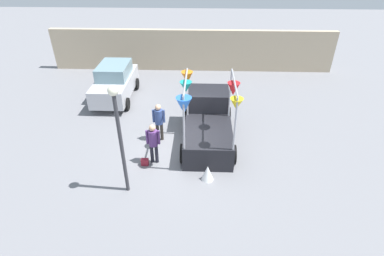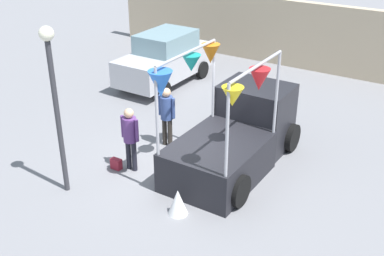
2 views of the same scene
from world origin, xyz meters
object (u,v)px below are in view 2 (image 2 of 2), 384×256
object	(u,v)px
person_customer	(130,133)
street_lamp	(54,89)
folded_kite_bundle_white	(178,202)
person_vendor	(167,111)
parked_car	(165,59)
vendor_truck	(238,132)
handbag	(116,164)

from	to	relation	value
person_customer	street_lamp	bearing A→B (deg)	-114.55
folded_kite_bundle_white	street_lamp	bearing A→B (deg)	-167.12
person_vendor	folded_kite_bundle_white	world-z (taller)	person_vendor
parked_car	person_vendor	bearing A→B (deg)	-53.85
parked_car	person_customer	xyz separation A→B (m)	(2.84, -5.44, 0.07)
vendor_truck	person_vendor	world-z (taller)	vendor_truck
person_customer	handbag	xyz separation A→B (m)	(-0.35, -0.20, -0.88)
parked_car	folded_kite_bundle_white	xyz separation A→B (m)	(4.87, -6.37, -0.64)
vendor_truck	street_lamp	size ratio (longest dim) A/B	1.05
person_customer	folded_kite_bundle_white	distance (m)	2.35
person_customer	street_lamp	distance (m)	2.30
person_customer	street_lamp	xyz separation A→B (m)	(-0.71, -1.55, 1.54)
vendor_truck	street_lamp	bearing A→B (deg)	-129.44
vendor_truck	parked_car	distance (m)	6.10
person_vendor	street_lamp	size ratio (longest dim) A/B	0.43
person_vendor	handbag	bearing A→B (deg)	-101.58
folded_kite_bundle_white	person_vendor	bearing A→B (deg)	129.28
parked_car	person_customer	world-z (taller)	parked_car
folded_kite_bundle_white	parked_car	bearing A→B (deg)	127.40
parked_car	folded_kite_bundle_white	distance (m)	8.05
parked_car	handbag	bearing A→B (deg)	-66.21
vendor_truck	folded_kite_bundle_white	bearing A→B (deg)	-90.18
folded_kite_bundle_white	handbag	bearing A→B (deg)	163.03
vendor_truck	person_vendor	bearing A→B (deg)	-173.20
parked_car	handbag	world-z (taller)	parked_car
handbag	street_lamp	bearing A→B (deg)	-104.89
vendor_truck	folded_kite_bundle_white	world-z (taller)	vendor_truck
vendor_truck	person_customer	size ratio (longest dim) A/B	2.45
person_vendor	handbag	xyz separation A→B (m)	(-0.36, -1.75, -0.89)
vendor_truck	parked_car	world-z (taller)	vendor_truck
folded_kite_bundle_white	vendor_truck	bearing A→B (deg)	89.82
vendor_truck	handbag	bearing A→B (deg)	-140.22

